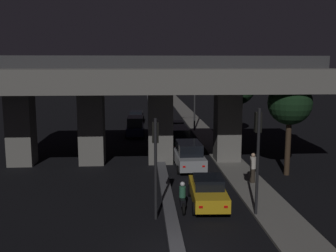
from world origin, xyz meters
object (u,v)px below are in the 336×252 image
Objects in this scene: traffic_light_right_of_median at (258,143)px; car_taxi_yellow_lead at (208,191)px; car_black_second_oncoming at (136,117)px; pedestrian_on_sidewalk at (253,168)px; street_lamp at (191,88)px; traffic_light_left_of_median at (155,151)px; car_dark_green_third at (179,137)px; motorcycle_black_filtering_near at (182,198)px; car_silver_second at (189,155)px; car_dark_blue_lead_oncoming at (135,126)px; car_dark_red_fourth at (175,129)px.

traffic_light_right_of_median is 1.21× the size of car_taxi_yellow_lead.
car_black_second_oncoming is 2.31× the size of pedestrian_on_sidewalk.
pedestrian_on_sidewalk is (1.43, -18.86, -3.69)m from street_lamp.
traffic_light_left_of_median reaches higher than car_black_second_oncoming.
car_dark_green_third is 14.47m from motorcycle_black_filtering_near.
traffic_light_left_of_median is 30.75m from car_black_second_oncoming.
car_black_second_oncoming is at bearing 8.84° from car_silver_second.
pedestrian_on_sidewalk is (3.28, 3.29, 0.28)m from car_taxi_yellow_lead.
traffic_light_right_of_median is 1.13× the size of car_silver_second.
traffic_light_left_of_median reaches higher than car_silver_second.
street_lamp is (4.59, 23.73, 1.46)m from traffic_light_left_of_median.
traffic_light_left_of_median reaches higher than car_dark_green_third.
motorcycle_black_filtering_near is (2.75, -29.65, -0.13)m from car_black_second_oncoming.
pedestrian_on_sidewalk is at bearing -42.48° from car_taxi_yellow_lead.
car_taxi_yellow_lead is (-2.05, 1.58, -2.79)m from traffic_light_right_of_median.
car_dark_blue_lead_oncoming is 18.14m from pedestrian_on_sidewalk.
motorcycle_black_filtering_near is at bearing 116.42° from car_taxi_yellow_lead.
traffic_light_left_of_median is 1.14× the size of car_black_second_oncoming.
car_dark_red_fourth is at bearing -2.84° from car_dark_green_third.
motorcycle_black_filtering_near is at bearing 35.16° from traffic_light_left_of_median.
traffic_light_left_of_median is 21.60m from car_dark_blue_lead_oncoming.
car_dark_green_third reaches higher than car_dark_red_fourth.
motorcycle_black_filtering_near is (-1.15, -14.42, -0.35)m from car_dark_green_third.
car_taxi_yellow_lead is 1.04× the size of car_dark_red_fourth.
car_dark_red_fourth is at bearing -125.08° from street_lamp.
motorcycle_black_filtering_near is (-3.43, 0.97, -2.94)m from traffic_light_right_of_median.
motorcycle_black_filtering_near is (-1.22, -19.92, -0.17)m from car_dark_red_fourth.
pedestrian_on_sidewalk is (1.23, 4.87, -2.51)m from traffic_light_right_of_median.
car_silver_second is at bearing 73.64° from traffic_light_left_of_median.
car_dark_blue_lead_oncoming is 2.30× the size of motorcycle_black_filtering_near.
car_dark_blue_lead_oncoming is (-3.87, 6.06, 0.07)m from car_dark_green_third.
car_silver_second is 1.11× the size of car_dark_red_fourth.
street_lamp is 1.66× the size of car_dark_green_third.
motorcycle_black_filtering_near is at bearing 164.27° from traffic_light_right_of_median.
car_dark_green_third is at bearing -0.69° from car_silver_second.
traffic_light_right_of_median is at bearing -173.63° from car_dark_green_third.
car_dark_green_third is at bearing 32.60° from car_dark_blue_lead_oncoming.
traffic_light_right_of_median reaches higher than car_dark_red_fourth.
car_dark_blue_lead_oncoming is at bearing 93.62° from traffic_light_left_of_median.
car_silver_second is at bearing 103.75° from traffic_light_right_of_median.
car_taxi_yellow_lead is at bearing 11.72° from car_dark_blue_lead_oncoming.
traffic_light_right_of_median is 5.62m from pedestrian_on_sidewalk.
street_lamp reaches higher than car_dark_green_third.
traffic_light_left_of_median is at bearing 5.44° from car_black_second_oncoming.
pedestrian_on_sidewalk is at bearing 18.90° from car_black_second_oncoming.
car_dark_blue_lead_oncoming is at bearing 114.00° from pedestrian_on_sidewalk.
car_taxi_yellow_lead is 0.99× the size of car_dark_blue_lead_oncoming.
car_dark_red_fourth reaches higher than car_black_second_oncoming.
traffic_light_left_of_median is 1.11× the size of car_taxi_yellow_lead.
car_silver_second is 1.06× the size of car_dark_blue_lead_oncoming.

